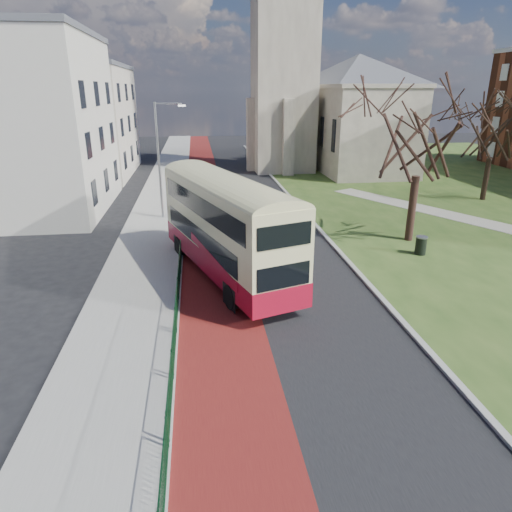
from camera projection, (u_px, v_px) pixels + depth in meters
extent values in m
plane|color=black|center=(255.00, 341.00, 17.15)|extent=(160.00, 160.00, 0.00)
cube|color=black|center=(242.00, 209.00, 35.95)|extent=(9.00, 120.00, 0.01)
cube|color=#591414|center=(207.00, 210.00, 35.63)|extent=(3.40, 120.00, 0.01)
cube|color=gray|center=(158.00, 211.00, 35.15)|extent=(4.00, 120.00, 0.12)
cube|color=#999993|center=(184.00, 210.00, 35.39)|extent=(0.25, 120.00, 0.13)
cube|color=#999993|center=(294.00, 201.00, 38.35)|extent=(0.25, 80.00, 0.13)
cube|color=#2D4B1A|center=(512.00, 195.00, 40.76)|extent=(40.00, 80.00, 0.04)
cylinder|color=#0D3B1E|center=(177.00, 277.00, 20.14)|extent=(0.04, 24.00, 0.04)
cylinder|color=#0D3B1E|center=(179.00, 297.00, 20.47)|extent=(0.04, 24.00, 0.04)
cube|color=gray|center=(284.00, 59.00, 49.36)|extent=(6.50, 6.50, 24.00)
cube|color=gray|center=(354.00, 130.00, 52.97)|extent=(9.00, 18.00, 9.00)
pyramid|color=#565960|center=(360.00, 54.00, 50.18)|extent=(9.00, 18.00, 3.60)
cube|color=beige|center=(30.00, 127.00, 33.80)|extent=(10.00, 14.00, 12.50)
cube|color=#565960|center=(14.00, 30.00, 31.56)|extent=(10.30, 14.30, 0.50)
cube|color=beige|center=(81.00, 123.00, 48.95)|extent=(10.00, 16.00, 11.00)
cube|color=#565960|center=(74.00, 65.00, 46.97)|extent=(10.30, 16.30, 0.50)
cylinder|color=gray|center=(159.00, 162.00, 31.95)|extent=(0.16, 0.16, 8.00)
cylinder|color=gray|center=(168.00, 103.00, 30.71)|extent=(1.80, 0.10, 0.10)
cube|color=silver|center=(182.00, 106.00, 30.87)|extent=(0.50, 0.18, 0.12)
cube|color=maroon|center=(227.00, 256.00, 22.81)|extent=(6.28, 11.91, 1.06)
cube|color=beige|center=(226.00, 216.00, 22.10)|extent=(6.23, 11.85, 3.07)
cube|color=black|center=(198.00, 236.00, 22.15)|extent=(3.10, 9.08, 1.01)
cube|color=black|center=(248.00, 229.00, 23.24)|extent=(3.10, 9.08, 1.01)
cube|color=black|center=(199.00, 206.00, 21.33)|extent=(3.40, 9.96, 0.95)
cube|color=black|center=(250.00, 200.00, 22.42)|extent=(3.40, 9.96, 0.95)
cube|color=black|center=(189.00, 208.00, 27.32)|extent=(2.28, 0.83, 1.11)
cube|color=black|center=(188.00, 182.00, 26.77)|extent=(2.28, 0.83, 0.95)
cube|color=orange|center=(187.00, 172.00, 26.56)|extent=(1.83, 0.70, 0.32)
cylinder|color=black|center=(180.00, 246.00, 25.83)|extent=(0.65, 1.15, 1.10)
cylinder|color=black|center=(220.00, 240.00, 26.84)|extent=(0.65, 1.15, 1.10)
cylinder|color=black|center=(232.00, 297.00, 19.53)|extent=(0.65, 1.15, 1.10)
cylinder|color=black|center=(282.00, 287.00, 20.54)|extent=(0.65, 1.15, 1.10)
cylinder|color=#331F19|center=(412.00, 209.00, 27.89)|extent=(0.49, 0.49, 4.00)
cylinder|color=black|center=(486.00, 179.00, 38.41)|extent=(0.53, 0.53, 3.50)
cylinder|color=black|center=(421.00, 246.00, 25.92)|extent=(0.66, 0.66, 0.99)
cylinder|color=gray|center=(422.00, 237.00, 25.74)|extent=(0.70, 0.70, 0.07)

